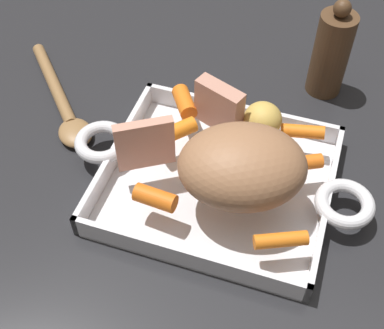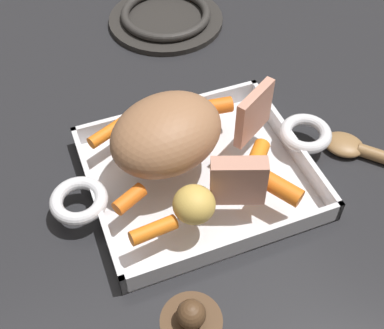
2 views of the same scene
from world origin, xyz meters
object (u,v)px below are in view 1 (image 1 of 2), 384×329
pork_roast (242,166)px  roast_slice_thin (219,106)px  baby_carrot_northeast (305,162)px  serving_spoon (63,104)px  baby_carrot_center_right (155,198)px  baby_carrot_long (176,132)px  baby_carrot_short (184,102)px  potato_halved (263,119)px  baby_carrot_northwest (281,240)px  baby_carrot_center_left (303,131)px  roasting_dish (217,180)px  pepper_mill (331,53)px  roast_slice_thick (145,144)px

pork_roast → roast_slice_thin: bearing=120.2°
baby_carrot_northeast → serving_spoon: baby_carrot_northeast is taller
pork_roast → serving_spoon: pork_roast is taller
baby_carrot_center_right → baby_carrot_long: size_ratio=0.91×
pork_roast → baby_carrot_center_right: bearing=-148.9°
pork_roast → baby_carrot_short: 0.15m
potato_halved → pork_roast: bearing=-91.3°
roast_slice_thin → baby_carrot_northwest: bearing=-53.1°
roast_slice_thin → baby_carrot_long: bearing=-138.7°
baby_carrot_center_right → potato_halved: bearing=59.5°
baby_carrot_center_left → baby_carrot_long: bearing=-161.1°
roasting_dish → pork_roast: (0.03, -0.02, 0.07)m
potato_halved → serving_spoon: potato_halved is taller
baby_carrot_northwest → baby_carrot_northeast: baby_carrot_northeast is taller
pork_roast → serving_spoon: (-0.29, 0.09, -0.07)m
baby_carrot_long → roasting_dish: bearing=-25.6°
potato_halved → baby_carrot_long: bearing=-156.1°
baby_carrot_long → baby_carrot_northwest: bearing=-35.5°
pork_roast → baby_carrot_long: bearing=151.5°
baby_carrot_northeast → potato_halved: potato_halved is taller
baby_carrot_long → baby_carrot_northeast: (0.17, 0.00, -0.00)m
roasting_dish → potato_halved: 0.10m
roasting_dish → baby_carrot_long: (-0.07, 0.03, 0.04)m
roast_slice_thin → pepper_mill: (0.12, 0.16, -0.00)m
baby_carrot_center_left → baby_carrot_short: size_ratio=1.08×
roast_slice_thin → baby_carrot_short: roast_slice_thin is taller
baby_carrot_center_left → baby_carrot_northeast: baby_carrot_center_left is taller
pork_roast → baby_carrot_northwest: size_ratio=2.51×
roasting_dish → baby_carrot_short: size_ratio=7.59×
pork_roast → baby_carrot_northwest: (0.06, -0.06, -0.03)m
baby_carrot_northwest → roast_slice_thin: bearing=126.9°
roasting_dish → serving_spoon: (-0.25, 0.07, -0.00)m
baby_carrot_center_right → serving_spoon: baby_carrot_center_right is taller
baby_carrot_northwest → serving_spoon: (-0.35, 0.15, -0.04)m
baby_carrot_center_right → roast_slice_thick: bearing=120.9°
roast_slice_thin → baby_carrot_short: (-0.05, 0.01, -0.02)m
potato_halved → pepper_mill: (0.06, 0.15, 0.01)m
serving_spoon → roast_slice_thin: bearing=47.7°
roasting_dish → pork_roast: pork_roast is taller
baby_carrot_short → serving_spoon: (-0.18, -0.02, -0.04)m
baby_carrot_long → serving_spoon: baby_carrot_long is taller
baby_carrot_northeast → potato_halved: (-0.06, 0.04, 0.01)m
baby_carrot_center_left → pepper_mill: (0.01, 0.15, 0.02)m
baby_carrot_center_left → baby_carrot_short: baby_carrot_short is taller
baby_carrot_center_left → baby_carrot_center_right: baby_carrot_center_right is taller
serving_spoon → pepper_mill: (0.35, 0.16, 0.06)m
pork_roast → potato_halved: bearing=88.7°
baby_carrot_short → baby_carrot_northwest: 0.24m
roasting_dish → baby_carrot_northeast: (0.10, 0.03, 0.04)m
roasting_dish → baby_carrot_northwest: baby_carrot_northwest is taller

